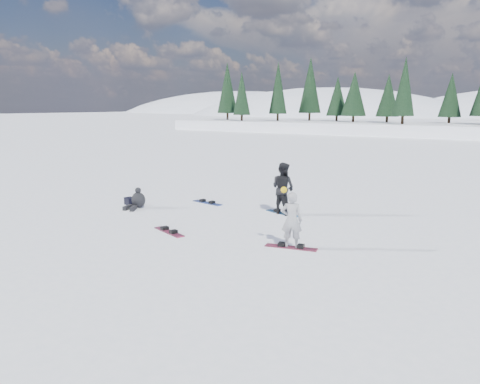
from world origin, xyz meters
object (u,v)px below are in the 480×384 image
snowboarder_man (283,188)px  seated_rider (137,200)px  snowboard_loose_c (207,203)px  snowboarder_woman (292,220)px  gear_bag (130,201)px  snowboard_loose_b (169,232)px

snowboarder_man → seated_rider: bearing=34.6°
snowboard_loose_c → snowboarder_man: bearing=9.8°
snowboarder_woman → gear_bag: bearing=-29.0°
snowboard_loose_c → snowboarder_woman: bearing=-23.0°
seated_rider → gear_bag: 0.76m
gear_bag → snowboard_loose_b: (4.14, -2.27, -0.14)m
seated_rider → gear_bag: seated_rider is taller
snowboarder_man → seated_rider: 5.75m
snowboarder_woman → snowboarder_man: bearing=-76.4°
gear_bag → snowboard_loose_c: bearing=39.5°
seated_rider → snowboard_loose_b: 4.00m
snowboarder_woman → snowboard_loose_b: size_ratio=1.18×
snowboard_loose_b → snowboarder_woman: bearing=28.3°
snowboarder_man → snowboard_loose_b: snowboarder_man is taller
gear_bag → snowboard_loose_c: size_ratio=0.30×
snowboarder_woman → snowboard_loose_c: 6.83m
snowboarder_man → gear_bag: snowboarder_man is taller
snowboarder_woman → gear_bag: snowboarder_woman is taller
snowboarder_man → snowboard_loose_b: 4.76m
snowboarder_woman → snowboard_loose_b: snowboarder_woman is taller
seated_rider → snowboard_loose_b: bearing=-54.2°
snowboard_loose_b → snowboard_loose_c: 4.60m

